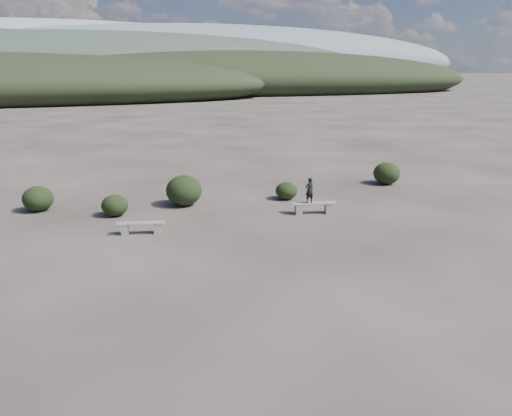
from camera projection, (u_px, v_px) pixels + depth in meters
name	position (u px, v px, depth m)	size (l,w,h in m)	color
ground	(310.00, 274.00, 14.37)	(1200.00, 1200.00, 0.00)	#2C2622
bench_left	(141.00, 227.00, 17.83)	(1.75, 0.70, 0.43)	slate
bench_right	(314.00, 207.00, 20.32)	(1.91, 0.77, 0.47)	slate
seated_person	(309.00, 190.00, 20.11)	(0.38, 0.25, 1.04)	black
shrub_a	(115.00, 205.00, 20.00)	(1.06, 1.06, 0.87)	black
shrub_b	(184.00, 190.00, 21.48)	(1.54, 1.54, 1.32)	black
shrub_c	(286.00, 191.00, 22.55)	(0.99, 0.99, 0.79)	black
shrub_e	(387.00, 173.00, 25.52)	(1.35, 1.35, 1.12)	black
shrub_f	(38.00, 199.00, 20.66)	(1.24, 1.24, 1.05)	black
mountain_ridges	(82.00, 61.00, 319.34)	(500.00, 400.00, 56.00)	black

